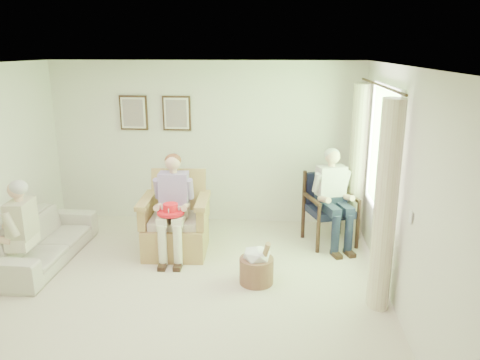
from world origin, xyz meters
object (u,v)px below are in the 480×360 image
Objects in this scene: sofa at (43,241)px; person_sofa at (17,226)px; wood_armchair at (330,205)px; red_hat at (171,210)px; hatbox at (257,265)px; wicker_armchair at (176,227)px; person_dark at (332,191)px; person_wicker at (173,199)px.

sofa is 0.67m from person_sofa.
wood_armchair reaches higher than sofa.
red_hat is 1.35m from hatbox.
wicker_armchair is 0.91× the size of person_sofa.
person_dark is (0.00, -0.17, 0.26)m from wood_armchair.
person_dark reaches higher than wicker_armchair.
person_sofa is at bearing -179.64° from person_dark.
wicker_armchair is 0.81× the size of person_dark.
person_dark is 4.15m from person_sofa.
wood_armchair is at bearing 11.78° from wicker_armchair.
person_dark is at bearing 51.33° from hatbox.
sofa is at bearing 175.46° from person_sofa.
person_sofa is (-3.90, -1.40, -0.12)m from person_dark.
wicker_armchair reaches higher than hatbox.
wood_armchair is 0.52× the size of sofa.
wicker_armchair is 1.79m from sofa.
red_hat is 0.58× the size of hatbox.
wood_armchair is at bearing 15.36° from person_wicker.
person_wicker is (0.00, -0.15, 0.47)m from wicker_armchair.
person_sofa is at bearing 180.00° from sofa.
person_wicker is 1.48m from hatbox.
wicker_armchair is 0.58× the size of sofa.
wood_armchair is 1.66× the size of hatbox.
person_wicker is at bearing 175.06° from person_dark.
wicker_armchair reaches higher than wood_armchair.
person_dark reaches higher than hatbox.
person_dark is (2.17, 0.41, 0.46)m from wicker_armchair.
wicker_armchair is 1.11× the size of wood_armchair.
person_wicker reaches higher than hatbox.
sofa is at bearing 175.52° from wood_armchair.
wicker_armchair is 2.02m from person_sofa.
sofa is 5.45× the size of red_hat.
wicker_armchair is at bearing 86.79° from person_wicker.
sofa is at bearing -176.35° from red_hat.
person_wicker is 1.00× the size of person_dark.
hatbox is (-1.00, -1.25, -0.58)m from person_dark.
wicker_armchair is at bearing 175.55° from wood_armchair.
hatbox is at bearing -148.10° from person_dark.
person_sofa is (-0.00, -0.53, 0.41)m from sofa.
person_wicker is 0.22m from red_hat.
person_sofa is (-1.73, -0.99, 0.34)m from wicker_armchair.
hatbox is at bearing -97.32° from sofa.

